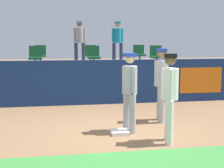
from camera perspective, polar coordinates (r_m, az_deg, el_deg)
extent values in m
plane|color=#846042|center=(7.26, 2.08, -8.96)|extent=(60.00, 60.00, 0.00)
cube|color=white|center=(7.28, 1.34, -8.57)|extent=(0.40, 0.40, 0.08)
cylinder|color=white|center=(6.86, 10.01, -6.17)|extent=(0.15, 0.15, 0.90)
cylinder|color=white|center=(6.54, 10.17, -6.86)|extent=(0.15, 0.15, 0.90)
cylinder|color=white|center=(6.55, 10.25, 0.00)|extent=(0.43, 0.43, 0.63)
sphere|color=brown|center=(6.51, 10.35, 4.33)|extent=(0.24, 0.24, 0.24)
cube|color=black|center=(6.50, 10.37, 5.00)|extent=(0.31, 0.31, 0.08)
cylinder|color=white|center=(6.76, 10.15, 0.41)|extent=(0.09, 0.09, 0.59)
cylinder|color=white|center=(6.34, 10.36, -0.07)|extent=(0.09, 0.09, 0.59)
ellipsoid|color=brown|center=(6.80, 10.95, -1.74)|extent=(0.17, 0.23, 0.28)
cylinder|color=#9EA3AD|center=(8.56, 8.53, -3.25)|extent=(0.16, 0.16, 0.93)
cylinder|color=#9EA3AD|center=(8.24, 8.75, -3.70)|extent=(0.16, 0.16, 0.93)
cylinder|color=#9EA3AD|center=(8.28, 8.75, 1.90)|extent=(0.43, 0.43, 0.65)
sphere|color=#8C6647|center=(8.25, 8.82, 5.43)|extent=(0.24, 0.24, 0.24)
cube|color=#193899|center=(8.24, 8.84, 5.98)|extent=(0.30, 0.30, 0.08)
cylinder|color=#9EA3AD|center=(8.50, 8.61, 2.19)|extent=(0.09, 0.09, 0.61)
cylinder|color=#9EA3AD|center=(8.07, 8.91, 1.89)|extent=(0.09, 0.09, 0.61)
cylinder|color=#9EA3AD|center=(7.52, 2.58, -4.86)|extent=(0.15, 0.15, 0.89)
cylinder|color=#9EA3AD|center=(7.24, 3.67, -5.37)|extent=(0.15, 0.15, 0.89)
cylinder|color=#9EA3AD|center=(7.25, 3.16, 0.75)|extent=(0.41, 0.41, 0.63)
sphere|color=beige|center=(7.20, 3.18, 4.62)|extent=(0.23, 0.23, 0.23)
cube|color=#193899|center=(7.20, 3.19, 5.22)|extent=(0.29, 0.29, 0.08)
cylinder|color=#9EA3AD|center=(7.43, 2.46, 1.08)|extent=(0.09, 0.09, 0.59)
cylinder|color=#9EA3AD|center=(7.06, 3.89, 0.72)|extent=(0.09, 0.09, 0.59)
cube|color=navy|center=(10.55, -1.85, 0.37)|extent=(18.00, 0.24, 1.46)
cube|color=orange|center=(11.42, 15.54, 0.65)|extent=(1.50, 0.02, 0.87)
cube|color=#59595E|center=(13.11, -3.38, 0.93)|extent=(18.00, 4.80, 1.05)
cylinder|color=#4C4C51|center=(11.84, -3.24, 3.73)|extent=(0.08, 0.08, 0.40)
cube|color=#19592D|center=(11.83, -3.25, 4.70)|extent=(0.45, 0.44, 0.08)
cube|color=#19592D|center=(12.01, -3.36, 5.89)|extent=(0.45, 0.06, 0.40)
cylinder|color=#4C4C51|center=(14.02, 4.93, 4.34)|extent=(0.08, 0.08, 0.40)
cube|color=#19592D|center=(14.01, 4.94, 5.16)|extent=(0.48, 0.44, 0.08)
cube|color=#19592D|center=(14.18, 4.76, 6.16)|extent=(0.48, 0.06, 0.40)
cylinder|color=#4C4C51|center=(11.79, -13.45, 3.51)|extent=(0.08, 0.08, 0.40)
cube|color=#19592D|center=(11.78, -13.48, 4.48)|extent=(0.46, 0.44, 0.08)
cube|color=#19592D|center=(11.96, -13.46, 5.68)|extent=(0.46, 0.06, 0.40)
cylinder|color=#4C4C51|center=(13.63, -3.83, 4.26)|extent=(0.08, 0.08, 0.40)
cube|color=#19592D|center=(13.62, -3.84, 5.10)|extent=(0.44, 0.44, 0.08)
cube|color=#19592D|center=(13.80, -3.93, 6.13)|extent=(0.44, 0.06, 0.40)
cylinder|color=#4C4C51|center=(13.58, -12.61, 4.07)|extent=(0.08, 0.08, 0.40)
cube|color=#19592D|center=(13.57, -12.64, 4.92)|extent=(0.46, 0.44, 0.08)
cube|color=#19592D|center=(13.75, -12.63, 5.95)|extent=(0.46, 0.06, 0.40)
cylinder|color=#4C4C51|center=(12.35, 8.00, 3.83)|extent=(0.08, 0.08, 0.40)
cube|color=#19592D|center=(12.34, 8.02, 4.76)|extent=(0.46, 0.44, 0.08)
cube|color=#19592D|center=(12.51, 7.77, 5.90)|extent=(0.46, 0.06, 0.40)
cylinder|color=#33384C|center=(14.61, -5.09, 5.51)|extent=(0.16, 0.16, 0.93)
cylinder|color=#33384C|center=(14.61, -6.42, 5.49)|extent=(0.16, 0.16, 0.93)
cylinder|color=#A5998C|center=(14.60, -5.80, 8.60)|extent=(0.38, 0.38, 0.65)
sphere|color=brown|center=(14.61, -5.83, 10.60)|extent=(0.24, 0.24, 0.24)
cube|color=#A5998C|center=(14.62, -5.83, 10.91)|extent=(0.27, 0.27, 0.08)
cylinder|color=#A5998C|center=(14.60, -4.94, 8.69)|extent=(0.09, 0.09, 0.61)
cylinder|color=#A5998C|center=(14.60, -6.66, 8.67)|extent=(0.09, 0.09, 0.61)
cylinder|color=#33384C|center=(14.63, 1.64, 5.53)|extent=(0.16, 0.16, 0.92)
cylinder|color=#33384C|center=(14.57, 0.34, 5.52)|extent=(0.16, 0.16, 0.92)
cylinder|color=teal|center=(14.59, 1.00, 8.59)|extent=(0.36, 0.36, 0.65)
sphere|color=tan|center=(14.61, 1.00, 10.58)|extent=(0.24, 0.24, 0.24)
cube|color=teal|center=(14.61, 1.00, 10.88)|extent=(0.25, 0.25, 0.08)
cylinder|color=teal|center=(14.63, 1.84, 8.67)|extent=(0.09, 0.09, 0.60)
cylinder|color=teal|center=(14.55, 0.16, 8.68)|extent=(0.09, 0.09, 0.60)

